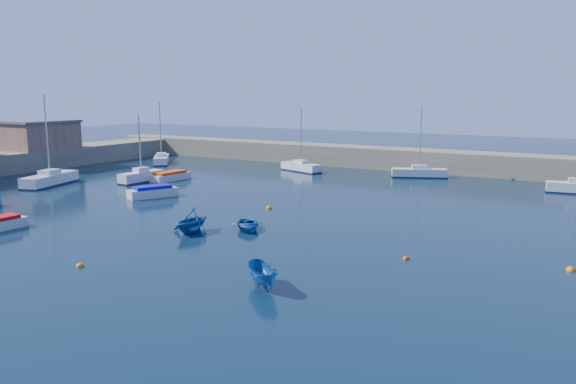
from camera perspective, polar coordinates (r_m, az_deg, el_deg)
The scene contains 18 objects.
ground at distance 33.00m, azimuth -13.92°, elevation -7.18°, with size 220.00×220.00×0.00m, color #0B1F31.
back_wall at distance 72.40m, azimuth 12.28°, elevation 3.24°, with size 96.00×4.50×2.60m, color #746C58.
brick_shed_a at distance 79.44m, azimuth -23.85°, elevation 5.23°, with size 6.00×8.00×3.40m, color #8C6751.
sailboat_2 at distance 64.16m, azimuth -23.03°, elevation 1.22°, with size 4.00×7.48×9.45m.
sailboat_3 at distance 63.16m, azimuth -14.69°, elevation 1.56°, with size 1.76×5.41×7.26m.
sailboat_4 at distance 79.08m, azimuth -12.73°, elevation 3.26°, with size 5.46×6.07×8.41m.
sailboat_5 at distance 69.47m, azimuth 1.32°, elevation 2.58°, with size 6.01×3.41×7.68m.
sailboat_6 at distance 66.19m, azimuth 13.18°, elevation 1.93°, with size 6.36×4.01×8.11m.
sailboat_7 at distance 60.94m, azimuth 27.25°, elevation 0.41°, with size 5.52×2.27×7.20m.
motorboat_1 at distance 53.73m, azimuth -13.59°, elevation 0.03°, with size 3.31×4.72×1.10m.
motorboat_2 at distance 63.87m, azimuth -11.86°, elevation 1.61°, with size 2.07×4.90×0.98m.
dinghy_center at distance 39.98m, azimuth -4.14°, elevation -3.38°, with size 2.34×3.28×0.68m, color #155296.
dinghy_left at distance 39.57m, azimuth -9.76°, elevation -2.87°, with size 2.81×3.25×1.71m, color #155296.
dinghy_right at distance 28.31m, azimuth -2.55°, elevation -8.54°, with size 1.15×3.06×1.18m, color #155296.
buoy_0 at distance 33.75m, azimuth -20.37°, elevation -7.14°, with size 0.45×0.45×0.45m, color orange.
buoy_1 at distance 33.76m, azimuth 11.89°, elevation -6.71°, with size 0.39×0.39×0.39m, color #BC3B0E.
buoy_2 at distance 34.68m, azimuth 26.79°, elevation -7.15°, with size 0.50×0.50×0.50m, color orange.
buoy_3 at distance 47.22m, azimuth -1.94°, elevation -1.69°, with size 0.50×0.50×0.50m, color orange.
Camera 1 is at (22.25, -22.40, 9.62)m, focal length 35.00 mm.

